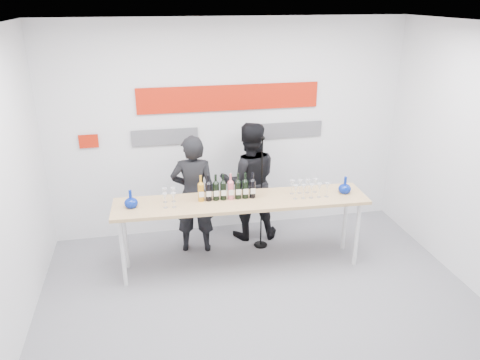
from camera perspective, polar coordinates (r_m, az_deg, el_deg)
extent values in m
plane|color=slate|center=(5.47, 2.76, -14.93)|extent=(5.00, 5.00, 0.00)
cube|color=silver|center=(6.58, -1.30, 6.21)|extent=(5.00, 0.04, 3.00)
cube|color=#B21907|center=(6.44, -1.29, 9.99)|extent=(2.50, 0.02, 0.35)
cube|color=#59595E|center=(6.47, -9.14, 5.20)|extent=(0.90, 0.02, 0.22)
cube|color=#59595E|center=(6.78, 6.30, 6.11)|extent=(0.90, 0.02, 0.22)
cube|color=#B21907|center=(6.51, -17.97, 4.51)|extent=(0.25, 0.02, 0.18)
cube|color=tan|center=(5.71, 0.20, -2.62)|extent=(3.12, 0.74, 0.04)
cylinder|color=silver|center=(5.70, -14.09, -8.62)|extent=(0.05, 0.05, 0.89)
cylinder|color=silver|center=(6.12, 14.07, -6.38)|extent=(0.05, 0.05, 0.89)
cylinder|color=silver|center=(6.06, -13.84, -6.66)|extent=(0.05, 0.05, 0.89)
cylinder|color=silver|center=(6.46, 12.68, -4.70)|extent=(0.05, 0.05, 0.89)
imported|color=black|center=(6.17, -5.67, -1.79)|extent=(0.64, 0.47, 1.62)
imported|color=black|center=(6.49, 1.11, -0.16)|extent=(0.87, 0.70, 1.68)
cylinder|color=black|center=(6.58, 2.52, -7.89)|extent=(0.19, 0.19, 0.02)
cylinder|color=black|center=(6.24, 2.63, -1.79)|extent=(0.02, 0.02, 1.55)
sphere|color=black|center=(5.94, 2.84, 5.13)|extent=(0.05, 0.05, 0.05)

